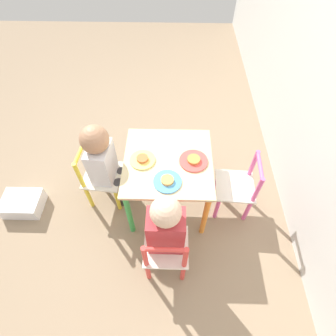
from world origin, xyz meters
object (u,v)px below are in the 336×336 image
at_px(plate_right, 167,181).
at_px(storage_bin, 23,204).
at_px(child_front, 103,160).
at_px(plate_back, 194,160).
at_px(child_right, 166,228).
at_px(chair_yellow, 100,176).
at_px(chair_red, 166,251).
at_px(kids_table, 168,169).
at_px(chair_pink, 238,187).
at_px(plate_front, 143,160).

height_order(plate_right, storage_bin, plate_right).
bearing_deg(child_front, plate_back, -88.55).
xyz_separation_m(child_right, storage_bin, (-0.34, -1.08, -0.38)).
bearing_deg(chair_yellow, chair_red, -132.44).
xyz_separation_m(kids_table, chair_red, (0.48, -0.00, -0.16)).
bearing_deg(chair_pink, plate_front, -89.23).
height_order(chair_yellow, chair_pink, same).
distance_m(kids_table, plate_back, 0.18).
distance_m(child_right, plate_back, 0.46).
relative_size(chair_yellow, chair_red, 1.00).
xyz_separation_m(chair_yellow, plate_back, (0.04, 0.64, 0.25)).
relative_size(chair_yellow, plate_right, 3.04).
height_order(kids_table, chair_red, chair_red).
distance_m(child_front, plate_back, 0.58).
relative_size(plate_right, plate_back, 0.94).
bearing_deg(child_right, chair_red, 90.00).
xyz_separation_m(chair_yellow, child_front, (0.01, 0.06, 0.19)).
height_order(plate_right, plate_back, same).
relative_size(chair_red, plate_front, 3.20).
height_order(child_right, plate_right, child_right).
bearing_deg(chair_yellow, chair_pink, -88.91).
relative_size(kids_table, chair_pink, 1.09).
bearing_deg(chair_red, child_front, -51.02).
bearing_deg(child_front, plate_front, -93.17).
bearing_deg(plate_front, child_right, 20.40).
bearing_deg(child_front, chair_yellow, 90.00).
bearing_deg(kids_table, chair_pink, 86.87).
bearing_deg(child_front, storage_bin, 105.91).
bearing_deg(chair_red, plate_right, -90.09).
relative_size(kids_table, plate_right, 3.32).
distance_m(plate_back, storage_bin, 1.32).
xyz_separation_m(plate_back, storage_bin, (0.08, -1.24, -0.44)).
distance_m(kids_table, child_front, 0.42).
height_order(child_right, storage_bin, child_right).
height_order(kids_table, plate_right, plate_right).
bearing_deg(chair_yellow, child_right, -128.91).
distance_m(child_right, storage_bin, 1.19).
xyz_separation_m(child_front, child_right, (0.46, 0.42, -0.01)).
bearing_deg(chair_pink, chair_yellow, -91.09).
height_order(chair_yellow, plate_right, plate_right).
relative_size(child_right, plate_front, 4.59).
bearing_deg(child_front, child_right, -132.37).
height_order(plate_back, storage_bin, plate_back).
bearing_deg(chair_red, chair_pink, -136.47).
bearing_deg(child_right, child_front, -47.50).
distance_m(chair_pink, child_right, 0.65).
distance_m(child_front, plate_right, 0.47).
height_order(chair_yellow, child_right, child_right).
xyz_separation_m(plate_right, storage_bin, (-0.08, -1.08, -0.44)).
bearing_deg(storage_bin, chair_pink, 92.09).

